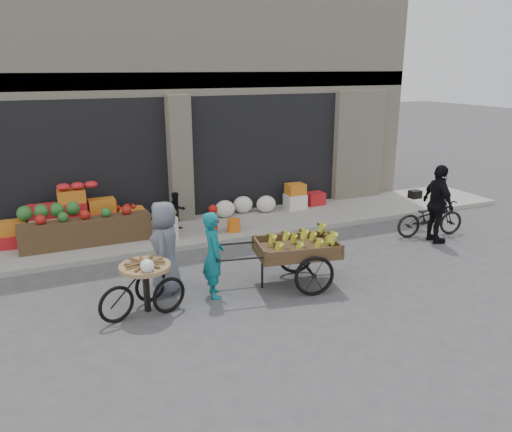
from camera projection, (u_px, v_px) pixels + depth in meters
name	position (u px, v px, depth m)	size (l,w,h in m)	color
ground	(263.00, 302.00, 8.68)	(80.00, 80.00, 0.00)	#424244
sidewalk	(193.00, 231.00, 12.24)	(18.00, 2.20, 0.12)	gray
building	(149.00, 86.00, 14.73)	(14.00, 6.45, 7.00)	beige
fruit_display	(83.00, 216.00, 11.34)	(3.10, 1.12, 1.24)	red
pineapple_bin	(167.00, 229.00, 11.42)	(0.52, 0.52, 0.50)	silver
fire_hydrant	(213.00, 218.00, 11.77)	(0.22, 0.22, 0.71)	#A5140F
orange_bucket	(234.00, 225.00, 11.99)	(0.32, 0.32, 0.30)	orange
right_bay_goods	(277.00, 200.00, 13.69)	(3.35, 0.60, 0.70)	silver
seated_person	(177.00, 211.00, 12.04)	(0.45, 0.35, 0.93)	black
banana_cart	(294.00, 246.00, 9.15)	(2.66, 1.45, 1.05)	brown
vendor_woman	(213.00, 255.00, 8.71)	(0.57, 0.37, 1.56)	#0F6C76
tricycle_cart	(145.00, 280.00, 8.20)	(1.45, 1.06, 0.95)	#9E7F51
vendor_grey	(165.00, 247.00, 8.89)	(0.82, 0.54, 1.69)	slate
bicycle	(430.00, 218.00, 11.96)	(0.60, 1.72, 0.90)	black
cyclist	(438.00, 204.00, 11.40)	(1.07, 0.45, 1.82)	black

